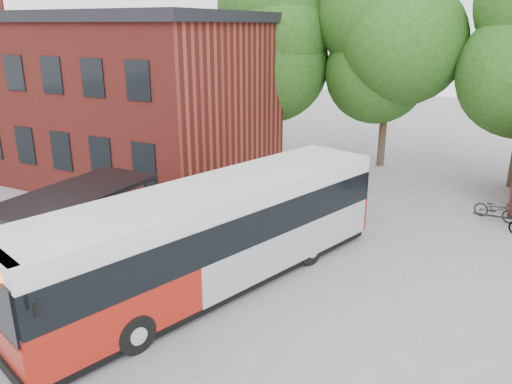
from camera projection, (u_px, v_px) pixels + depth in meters
The scene contains 7 objects.
ground at pixel (214, 290), 15.64m from camera, with size 100.00×100.00×0.00m, color slate.
station_building at pixel (98, 94), 27.53m from camera, with size 18.40×10.40×8.50m, color maroon, non-canonical shape.
bus_shelter at pixel (79, 232), 16.30m from camera, with size 3.60×7.00×2.90m, color #232326, non-canonical shape.
tree_0 at pixel (267, 67), 29.98m from camera, with size 7.92×7.92×11.00m, color #1D4813, non-canonical shape.
tree_1 at pixel (387, 75), 27.88m from camera, with size 7.92×7.92×10.40m, color #1D4813, non-canonical shape.
city_bus at pixel (216, 237), 15.46m from camera, with size 2.77×13.00×3.30m, color #9F1B0F, non-canonical shape.
bicycle_0 at pixel (496, 209), 21.13m from camera, with size 0.62×1.78×0.94m, color black.
Camera 1 is at (7.53, -11.70, 7.88)m, focal length 35.00 mm.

